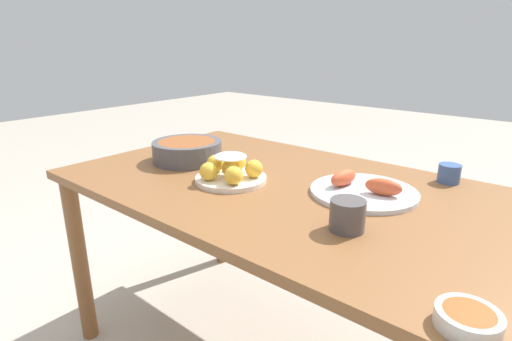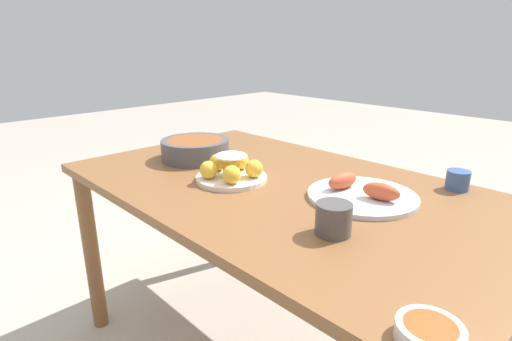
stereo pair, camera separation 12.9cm
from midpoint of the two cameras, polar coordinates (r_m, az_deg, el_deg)
name	(u,v)px [view 2 (the right image)]	position (r m, az deg, el deg)	size (l,w,h in m)	color
dining_table	(281,209)	(1.33, 6.33, -5.60)	(1.45, 0.87, 0.72)	brown
cake_plate	(231,170)	(1.31, -0.78, -0.01)	(0.23, 0.23, 0.09)	silver
serving_bowl	(195,149)	(1.56, -6.33, 3.10)	(0.26, 0.26, 0.08)	#4C4C51
sauce_bowl	(429,333)	(0.73, 28.57, -19.87)	(0.10, 0.10, 0.03)	beige
seafood_platter	(362,194)	(1.23, 17.83, -3.22)	(0.32, 0.32, 0.06)	silver
cup_near	(458,180)	(1.41, 29.27, -1.26)	(0.07, 0.07, 0.06)	#38568E
cup_far	(334,219)	(0.98, 14.78, -6.78)	(0.09, 0.09, 0.08)	#4C4747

